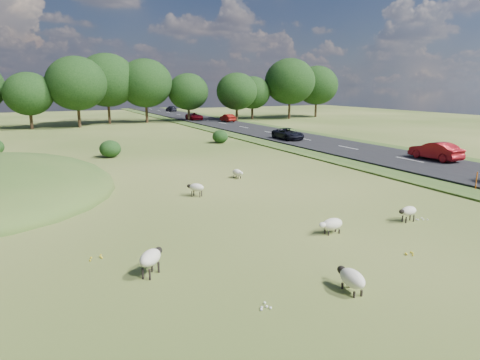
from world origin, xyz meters
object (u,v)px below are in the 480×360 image
(sheep_4, at_px, (408,211))
(car_5, at_px, (228,118))
(sheep_5, at_px, (196,187))
(car_2, at_px, (436,151))
(marker_post, at_px, (476,181))
(sheep_0, at_px, (237,173))
(sheep_3, at_px, (151,258))
(car_4, at_px, (194,116))
(car_0, at_px, (171,109))
(sheep_1, at_px, (332,224))
(car_1, at_px, (288,134))
(sheep_2, at_px, (352,278))

(sheep_4, bearing_deg, car_5, -106.49)
(sheep_5, distance_m, car_2, 22.31)
(sheep_4, distance_m, car_2, 18.31)
(marker_post, distance_m, sheep_0, 15.33)
(sheep_3, xyz_separation_m, car_5, (27.34, 54.44, 0.25))
(car_4, bearing_deg, car_0, 81.98)
(sheep_3, relative_size, car_5, 0.31)
(sheep_1, distance_m, car_2, 21.87)
(sheep_3, distance_m, car_1, 37.16)
(sheep_0, xyz_separation_m, car_2, (17.84, -1.64, 0.61))
(sheep_3, relative_size, sheep_5, 1.17)
(car_1, bearing_deg, sheep_3, -129.30)
(marker_post, height_order, car_5, car_5)
(sheep_4, height_order, car_2, car_2)
(sheep_3, bearing_deg, sheep_0, 7.50)
(car_1, bearing_deg, car_2, -77.66)
(sheep_1, height_order, car_4, car_4)
(car_2, bearing_deg, sheep_5, 4.89)
(sheep_2, distance_m, sheep_5, 13.45)
(car_0, distance_m, car_1, 59.20)
(sheep_1, bearing_deg, sheep_2, 57.25)
(sheep_3, xyz_separation_m, sheep_4, (12.62, 0.49, -0.11))
(sheep_0, bearing_deg, car_2, 74.57)
(sheep_3, height_order, car_4, car_4)
(sheep_0, relative_size, car_2, 0.25)
(marker_post, xyz_separation_m, car_0, (6.08, 84.64, 0.29))
(car_1, relative_size, car_5, 1.17)
(sheep_0, relative_size, car_1, 0.24)
(sheep_2, distance_m, sheep_3, 6.72)
(sheep_1, distance_m, sheep_2, 5.48)
(car_0, height_order, car_2, car_2)
(sheep_4, distance_m, car_4, 61.35)
(sheep_2, bearing_deg, marker_post, -61.03)
(sheep_1, bearing_deg, sheep_5, -71.84)
(sheep_3, distance_m, car_4, 65.26)
(marker_post, xyz_separation_m, sheep_4, (-8.64, -2.69, -0.06))
(sheep_3, bearing_deg, car_4, 22.46)
(sheep_0, distance_m, car_2, 17.93)
(sheep_0, bearing_deg, car_1, 128.07)
(sheep_0, height_order, car_1, car_1)
(sheep_1, distance_m, car_1, 31.94)
(sheep_4, relative_size, car_0, 0.24)
(sheep_3, xyz_separation_m, car_0, (27.34, 87.83, 0.24))
(sheep_2, bearing_deg, car_1, -24.33)
(car_0, bearing_deg, sheep_4, 80.44)
(sheep_3, xyz_separation_m, car_4, (23.54, 60.87, 0.24))
(sheep_3, xyz_separation_m, car_1, (23.54, 28.75, 0.24))
(sheep_2, xyz_separation_m, sheep_3, (-5.41, 3.97, 0.17))
(sheep_0, relative_size, car_0, 0.26)
(sheep_3, distance_m, sheep_5, 10.77)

